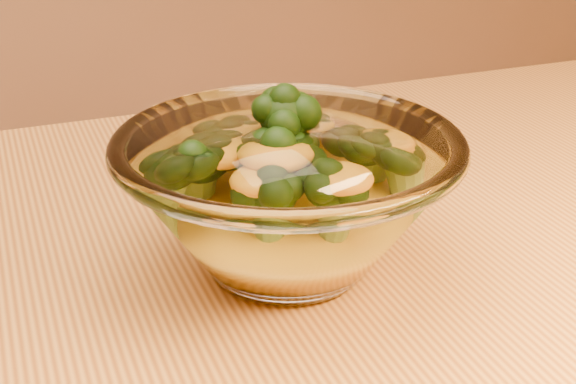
{
  "coord_description": "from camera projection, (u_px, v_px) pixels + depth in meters",
  "views": [
    {
      "loc": [
        -0.16,
        -0.3,
        1.0
      ],
      "look_at": [
        -0.01,
        0.09,
        0.8
      ],
      "focal_mm": 50.0,
      "sensor_mm": 36.0,
      "label": 1
    }
  ],
  "objects": [
    {
      "name": "glass_bowl",
      "position": [
        288.0,
        199.0,
        0.46
      ],
      "size": [
        0.2,
        0.2,
        0.09
      ],
      "color": "white",
      "rests_on": "table"
    },
    {
      "name": "broccoli_heap",
      "position": [
        279.0,
        171.0,
        0.46
      ],
      "size": [
        0.15,
        0.12,
        0.08
      ],
      "color": "black",
      "rests_on": "cheese_sauce"
    },
    {
      "name": "cheese_sauce",
      "position": [
        288.0,
        228.0,
        0.47
      ],
      "size": [
        0.12,
        0.12,
        0.03
      ],
      "primitive_type": "ellipsoid",
      "color": "orange",
      "rests_on": "glass_bowl"
    }
  ]
}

